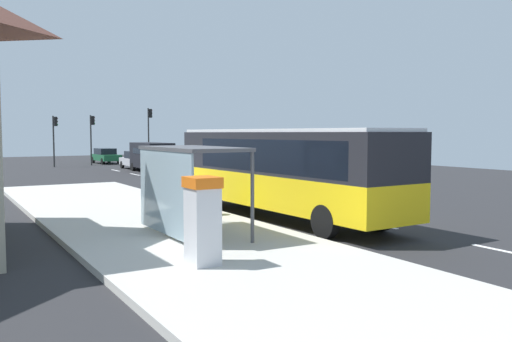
{
  "coord_description": "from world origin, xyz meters",
  "views": [
    {
      "loc": [
        -12.34,
        -14.26,
        3.08
      ],
      "look_at": [
        -1.0,
        4.61,
        1.5
      ],
      "focal_mm": 37.5,
      "sensor_mm": 36.0,
      "label": 1
    }
  ],
  "objects_px": {
    "sedan_near": "(106,156)",
    "recycling_bin_yellow": "(197,199)",
    "recycling_bin_green": "(206,201)",
    "bus_shelter": "(182,168)",
    "white_van": "(152,155)",
    "recycling_bin_blue": "(190,197)",
    "bus": "(282,167)",
    "sedan_far": "(137,160)",
    "traffic_light_median": "(92,132)",
    "traffic_light_far_side": "(55,133)",
    "ticket_machine": "(203,220)",
    "traffic_light_near_side": "(149,127)"
  },
  "relations": [
    {
      "from": "sedan_far",
      "to": "traffic_light_far_side",
      "type": "relative_size",
      "value": 0.97
    },
    {
      "from": "recycling_bin_yellow",
      "to": "bus",
      "type": "bearing_deg",
      "value": -36.15
    },
    {
      "from": "sedan_near",
      "to": "traffic_light_near_side",
      "type": "xyz_separation_m",
      "value": [
        3.2,
        -3.96,
        2.81
      ]
    },
    {
      "from": "sedan_near",
      "to": "recycling_bin_yellow",
      "type": "distance_m",
      "value": 36.54
    },
    {
      "from": "sedan_near",
      "to": "bus_shelter",
      "type": "xyz_separation_m",
      "value": [
        -8.71,
        -39.78,
        1.31
      ]
    },
    {
      "from": "sedan_far",
      "to": "traffic_light_median",
      "type": "xyz_separation_m",
      "value": [
        -1.9,
        7.29,
        2.37
      ]
    },
    {
      "from": "sedan_far",
      "to": "traffic_light_near_side",
      "type": "bearing_deg",
      "value": 60.66
    },
    {
      "from": "traffic_light_near_side",
      "to": "recycling_bin_blue",
      "type": "bearing_deg",
      "value": -107.21
    },
    {
      "from": "bus",
      "to": "recycling_bin_yellow",
      "type": "height_order",
      "value": "bus"
    },
    {
      "from": "traffic_light_near_side",
      "to": "traffic_light_median",
      "type": "distance_m",
      "value": 5.35
    },
    {
      "from": "recycling_bin_green",
      "to": "recycling_bin_blue",
      "type": "relative_size",
      "value": 1.0
    },
    {
      "from": "recycling_bin_green",
      "to": "traffic_light_median",
      "type": "relative_size",
      "value": 0.2
    },
    {
      "from": "ticket_machine",
      "to": "recycling_bin_blue",
      "type": "bearing_deg",
      "value": 68.03
    },
    {
      "from": "white_van",
      "to": "ticket_machine",
      "type": "distance_m",
      "value": 31.07
    },
    {
      "from": "recycling_bin_green",
      "to": "sedan_near",
      "type": "bearing_deg",
      "value": 79.95
    },
    {
      "from": "recycling_bin_green",
      "to": "bus_shelter",
      "type": "bearing_deg",
      "value": -125.33
    },
    {
      "from": "sedan_near",
      "to": "recycling_bin_green",
      "type": "bearing_deg",
      "value": -100.05
    },
    {
      "from": "recycling_bin_green",
      "to": "traffic_light_median",
      "type": "height_order",
      "value": "traffic_light_median"
    },
    {
      "from": "ticket_machine",
      "to": "sedan_near",
      "type": "bearing_deg",
      "value": 77.36
    },
    {
      "from": "ticket_machine",
      "to": "traffic_light_median",
      "type": "bearing_deg",
      "value": 79.2
    },
    {
      "from": "recycling_bin_green",
      "to": "recycling_bin_yellow",
      "type": "height_order",
      "value": "same"
    },
    {
      "from": "recycling_bin_green",
      "to": "recycling_bin_blue",
      "type": "distance_m",
      "value": 1.4
    },
    {
      "from": "bus",
      "to": "recycling_bin_green",
      "type": "bearing_deg",
      "value": 155.82
    },
    {
      "from": "recycling_bin_blue",
      "to": "sedan_near",
      "type": "bearing_deg",
      "value": 79.56
    },
    {
      "from": "white_van",
      "to": "sedan_far",
      "type": "xyz_separation_m",
      "value": [
        0.1,
        3.91,
        -0.55
      ]
    },
    {
      "from": "traffic_light_far_side",
      "to": "recycling_bin_blue",
      "type": "bearing_deg",
      "value": -91.97
    },
    {
      "from": "sedan_near",
      "to": "recycling_bin_green",
      "type": "xyz_separation_m",
      "value": [
        -6.5,
        -36.66,
        -0.14
      ]
    },
    {
      "from": "sedan_far",
      "to": "recycling_bin_yellow",
      "type": "bearing_deg",
      "value": -103.87
    },
    {
      "from": "bus",
      "to": "traffic_light_near_side",
      "type": "xyz_separation_m",
      "value": [
        7.21,
        33.81,
        1.76
      ]
    },
    {
      "from": "white_van",
      "to": "recycling_bin_green",
      "type": "relative_size",
      "value": 5.53
    },
    {
      "from": "sedan_far",
      "to": "recycling_bin_yellow",
      "type": "relative_size",
      "value": 4.68
    },
    {
      "from": "traffic_light_near_side",
      "to": "traffic_light_far_side",
      "type": "distance_m",
      "value": 8.64
    },
    {
      "from": "sedan_near",
      "to": "recycling_bin_yellow",
      "type": "height_order",
      "value": "sedan_near"
    },
    {
      "from": "bus",
      "to": "bus_shelter",
      "type": "height_order",
      "value": "bus"
    },
    {
      "from": "bus",
      "to": "recycling_bin_blue",
      "type": "bearing_deg",
      "value": 134.66
    },
    {
      "from": "sedan_far",
      "to": "ticket_machine",
      "type": "xyz_separation_m",
      "value": [
        -9.67,
        -33.47,
        0.38
      ]
    },
    {
      "from": "recycling_bin_green",
      "to": "bus_shelter",
      "type": "height_order",
      "value": "bus_shelter"
    },
    {
      "from": "bus",
      "to": "ticket_machine",
      "type": "distance_m",
      "value": 7.81
    },
    {
      "from": "sedan_far",
      "to": "traffic_light_median",
      "type": "bearing_deg",
      "value": 104.59
    },
    {
      "from": "bus",
      "to": "sedan_far",
      "type": "height_order",
      "value": "bus"
    },
    {
      "from": "recycling_bin_blue",
      "to": "bus_shelter",
      "type": "distance_m",
      "value": 5.24
    },
    {
      "from": "bus",
      "to": "sedan_far",
      "type": "distance_m",
      "value": 28.43
    },
    {
      "from": "white_van",
      "to": "recycling_bin_blue",
      "type": "bearing_deg",
      "value": -106.43
    },
    {
      "from": "sedan_near",
      "to": "bus",
      "type": "bearing_deg",
      "value": -96.06
    },
    {
      "from": "sedan_near",
      "to": "traffic_light_far_side",
      "type": "xyz_separation_m",
      "value": [
        -5.39,
        -3.16,
        2.28
      ]
    },
    {
      "from": "recycling_bin_green",
      "to": "traffic_light_far_side",
      "type": "bearing_deg",
      "value": 88.11
    },
    {
      "from": "ticket_machine",
      "to": "traffic_light_median",
      "type": "height_order",
      "value": "traffic_light_median"
    },
    {
      "from": "ticket_machine",
      "to": "traffic_light_near_side",
      "type": "distance_m",
      "value": 41.29
    },
    {
      "from": "recycling_bin_green",
      "to": "traffic_light_far_side",
      "type": "distance_m",
      "value": 33.6
    },
    {
      "from": "traffic_light_median",
      "to": "bus_shelter",
      "type": "bearing_deg",
      "value": -100.32
    }
  ]
}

